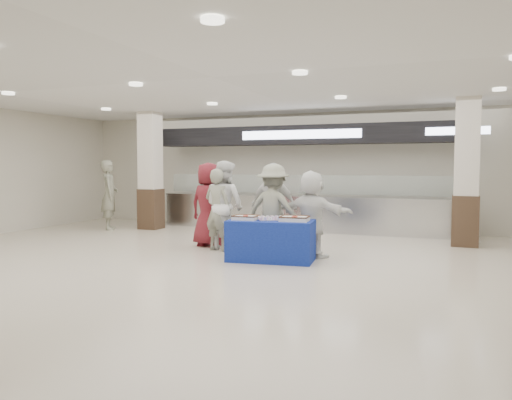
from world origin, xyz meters
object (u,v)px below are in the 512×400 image
at_px(civilian_maroon, 209,205).
at_px(chef_short, 274,207).
at_px(sheet_cake_left, 246,217).
at_px(chef_tall, 225,205).
at_px(civilian_white, 312,214).
at_px(soldier_a, 218,210).
at_px(soldier_b, 273,210).
at_px(soldier_bg, 109,195).
at_px(sheet_cake_right, 295,218).
at_px(display_table, 271,241).
at_px(cupcake_tray, 271,218).

relative_size(civilian_maroon, chef_short, 1.00).
distance_m(sheet_cake_left, chef_short, 1.20).
relative_size(chef_tall, civilian_white, 1.11).
xyz_separation_m(soldier_a, chef_tall, (0.06, 0.19, 0.08)).
relative_size(soldier_b, civilian_white, 1.07).
xyz_separation_m(sheet_cake_left, chef_short, (0.13, 1.19, 0.10)).
distance_m(soldier_a, soldier_bg, 4.66).
height_order(sheet_cake_right, soldier_a, soldier_a).
distance_m(sheet_cake_left, sheet_cake_right, 0.92).
distance_m(chef_short, soldier_bg, 5.49).
xyz_separation_m(civilian_maroon, chef_tall, (0.49, -0.24, 0.02)).
relative_size(sheet_cake_left, soldier_b, 0.26).
distance_m(sheet_cake_left, civilian_maroon, 1.78).
xyz_separation_m(display_table, sheet_cake_right, (0.45, 0.01, 0.43)).
bearing_deg(soldier_a, chef_tall, -98.09).
bearing_deg(chef_tall, display_table, 169.41).
height_order(display_table, sheet_cake_right, sheet_cake_right).
bearing_deg(soldier_bg, soldier_a, -149.16).
xyz_separation_m(sheet_cake_right, civilian_maroon, (-2.26, 1.05, 0.10)).
distance_m(soldier_a, soldier_b, 1.21).
distance_m(soldier_b, civilian_white, 0.78).
bearing_deg(civilian_white, sheet_cake_left, 46.19).
relative_size(sheet_cake_right, soldier_bg, 0.28).
distance_m(sheet_cake_left, soldier_a, 1.18).
distance_m(soldier_a, chef_short, 1.15).
distance_m(display_table, soldier_a, 1.60).
distance_m(sheet_cake_right, chef_tall, 1.95).
xyz_separation_m(sheet_cake_right, soldier_b, (-0.63, 0.63, 0.08)).
distance_m(civilian_maroon, civilian_white, 2.44).
bearing_deg(sheet_cake_right, civilian_maroon, 155.07).
distance_m(civilian_maroon, chef_tall, 0.54).
bearing_deg(soldier_bg, sheet_cake_right, -147.39).
bearing_deg(civilian_maroon, cupcake_tray, 155.36).
xyz_separation_m(cupcake_tray, chef_short, (-0.33, 1.09, 0.12)).
height_order(soldier_b, civilian_white, soldier_b).
bearing_deg(sheet_cake_left, cupcake_tray, 12.17).
height_order(sheet_cake_right, civilian_white, civilian_white).
height_order(civilian_maroon, chef_tall, chef_tall).
xyz_separation_m(soldier_a, soldier_b, (1.21, 0.00, 0.04)).
distance_m(soldier_b, soldier_bg, 5.78).
bearing_deg(chef_short, sheet_cake_right, 136.42).
xyz_separation_m(cupcake_tray, soldier_a, (-1.38, 0.63, 0.06)).
height_order(soldier_b, soldier_bg, soldier_bg).
relative_size(sheet_cake_left, cupcake_tray, 0.89).
xyz_separation_m(chef_short, civilian_white, (0.93, -0.46, -0.07)).
relative_size(soldier_a, chef_short, 0.93).
xyz_separation_m(cupcake_tray, civilian_white, (0.60, 0.63, 0.04)).
relative_size(chef_short, soldier_bg, 0.95).
distance_m(civilian_maroon, soldier_a, 0.60).
bearing_deg(sheet_cake_left, display_table, 11.31).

